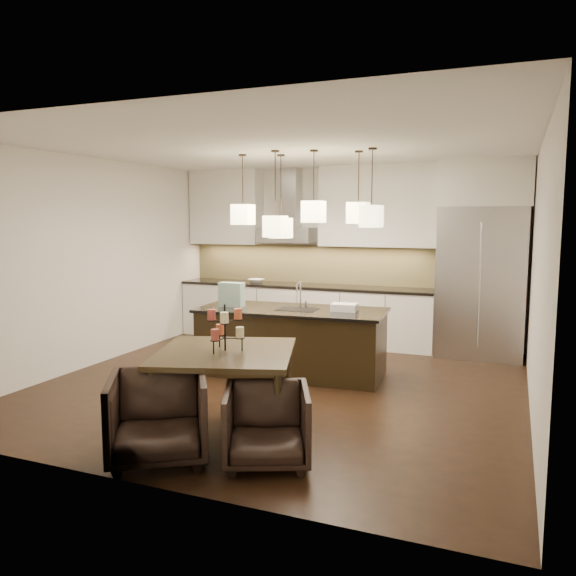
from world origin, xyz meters
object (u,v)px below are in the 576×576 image
at_px(refrigerator, 481,283).
at_px(dining_table, 226,389).
at_px(armchair_right, 267,425).
at_px(armchair_left, 158,417).
at_px(island_body, 291,343).

distance_m(refrigerator, dining_table, 4.43).
height_order(refrigerator, dining_table, refrigerator).
bearing_deg(refrigerator, armchair_right, -107.21).
bearing_deg(armchair_left, dining_table, 46.14).
bearing_deg(armchair_left, refrigerator, 32.34).
distance_m(dining_table, armchair_right, 0.89).
bearing_deg(dining_table, island_body, 75.64).
height_order(armchair_left, armchair_right, armchair_left).
height_order(dining_table, armchair_right, dining_table).
distance_m(island_body, dining_table, 1.98).
bearing_deg(island_body, armchair_left, -95.24).
distance_m(island_body, armchair_left, 2.82).
xyz_separation_m(refrigerator, armchair_left, (-2.23, -4.71, -0.71)).
height_order(island_body, dining_table, island_body).
xyz_separation_m(refrigerator, island_body, (-2.17, -1.89, -0.67)).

